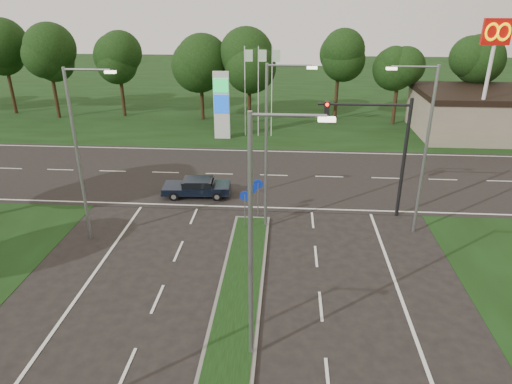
{
  "coord_description": "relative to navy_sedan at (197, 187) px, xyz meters",
  "views": [
    {
      "loc": [
        1.89,
        -6.84,
        12.06
      ],
      "look_at": [
        0.28,
        15.84,
        2.2
      ],
      "focal_mm": 32.0,
      "sensor_mm": 36.0,
      "label": 1
    }
  ],
  "objects": [
    {
      "name": "verge_far",
      "position": [
        3.84,
        35.0,
        -0.63
      ],
      "size": [
        160.0,
        50.0,
        0.02
      ],
      "primitive_type": "cube",
      "color": "black",
      "rests_on": "ground"
    },
    {
      "name": "navy_sedan",
      "position": [
        0.0,
        0.0,
        0.0
      ],
      "size": [
        4.38,
        2.01,
        1.18
      ],
      "rotation": [
        0.0,
        0.0,
        1.63
      ],
      "color": "black",
      "rests_on": "ground"
    },
    {
      "name": "mcdonalds_sign",
      "position": [
        21.84,
        11.97,
        7.35
      ],
      "size": [
        2.2,
        0.47,
        10.4
      ],
      "color": "silver",
      "rests_on": "ground"
    },
    {
      "name": "commercial_building",
      "position": [
        25.84,
        16.0,
        1.37
      ],
      "size": [
        16.0,
        9.0,
        4.0
      ],
      "primitive_type": "cube",
      "color": "gray",
      "rests_on": "ground"
    },
    {
      "name": "gas_pylon",
      "position": [
        0.06,
        13.05,
        2.56
      ],
      "size": [
        5.8,
        1.26,
        8.0
      ],
      "color": "silver",
      "rests_on": "ground"
    },
    {
      "name": "streetlight_median_near",
      "position": [
        4.85,
        -14.0,
        4.45
      ],
      "size": [
        2.53,
        0.22,
        9.0
      ],
      "color": "gray",
      "rests_on": "ground"
    },
    {
      "name": "streetlight_right_far",
      "position": [
        12.64,
        -4.0,
        4.45
      ],
      "size": [
        2.53,
        0.22,
        9.0
      ],
      "rotation": [
        0.0,
        0.0,
        3.14
      ],
      "color": "gray",
      "rests_on": "ground"
    },
    {
      "name": "streetlight_median_far",
      "position": [
        4.85,
        -4.0,
        4.45
      ],
      "size": [
        2.53,
        0.22,
        9.0
      ],
      "color": "gray",
      "rests_on": "ground"
    },
    {
      "name": "treeline_far",
      "position": [
        3.95,
        19.93,
        6.2
      ],
      "size": [
        6.0,
        6.0,
        9.9
      ],
      "color": "black",
      "rests_on": "ground"
    },
    {
      "name": "traffic_signal",
      "position": [
        11.03,
        -2.0,
        4.02
      ],
      "size": [
        5.1,
        0.42,
        7.0
      ],
      "color": "black",
      "rests_on": "ground"
    },
    {
      "name": "median_signs",
      "position": [
        3.84,
        -3.6,
        1.08
      ],
      "size": [
        1.16,
        1.76,
        2.38
      ],
      "color": "gray",
      "rests_on": "ground"
    },
    {
      "name": "cross_road",
      "position": [
        3.84,
        4.0,
        -0.63
      ],
      "size": [
        160.0,
        12.0,
        0.02
      ],
      "primitive_type": "cube",
      "color": "black",
      "rests_on": "ground"
    },
    {
      "name": "streetlight_left_far",
      "position": [
        -4.45,
        -6.0,
        4.45
      ],
      "size": [
        2.53,
        0.22,
        9.0
      ],
      "color": "gray",
      "rests_on": "ground"
    }
  ]
}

